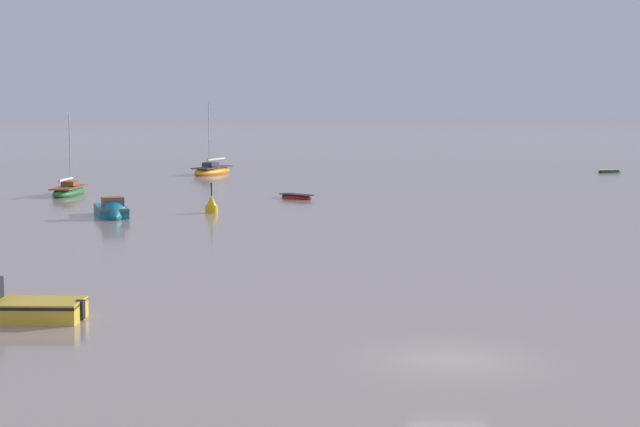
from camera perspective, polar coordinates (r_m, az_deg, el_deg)
The scene contains 7 objects.
ground_plane at distance 33.64m, azimuth 7.03°, elevation -7.77°, with size 800.00×800.00×0.00m, color gray.
sailboat_moored_0 at distance 92.05m, azimuth -13.28°, elevation 1.16°, with size 2.46×6.45×7.07m.
motorboat_moored_0 at distance 74.04m, azimuth -11.04°, elevation 0.04°, with size 3.42×5.86×2.11m.
rowboat_moored_1 at distance 86.38m, azimuth -1.26°, elevation 0.89°, with size 3.11×2.96×0.51m.
sailboat_moored_1 at distance 115.00m, azimuth -5.79°, elevation 2.28°, with size 4.70×7.40×7.95m.
rowboat_moored_6 at distance 121.50m, azimuth 15.22°, elevation 2.20°, with size 3.02×1.87×0.45m.
channel_buoy at distance 75.99m, azimuth -5.82°, elevation 0.38°, with size 0.90×0.90×2.30m.
Camera 1 is at (-4.29, -32.37, 8.08)m, focal length 59.85 mm.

